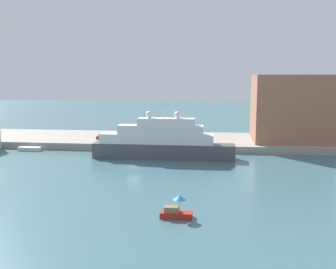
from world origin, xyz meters
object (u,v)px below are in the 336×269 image
small_motorboat (176,210)px  person_figure (125,138)px  parked_car (105,137)px  mooring_bollard (145,142)px  work_barge (30,149)px  large_yacht (161,142)px  harbor_building (291,108)px

small_motorboat → person_figure: person_figure is taller
parked_car → person_figure: bearing=-25.9°
person_figure → mooring_bollard: size_ratio=2.00×
small_motorboat → mooring_bollard: (-11.42, 42.98, 1.01)m
work_barge → mooring_bollard: 26.66m
large_yacht → parked_car: bearing=139.5°
work_barge → mooring_bollard: size_ratio=6.26×
large_yacht → mooring_bollard: bearing=120.9°
small_motorboat → work_barge: small_motorboat is taller
harbor_building → person_figure: harbor_building is taller
person_figure → small_motorboat: bearing=-70.0°
harbor_building → person_figure: 40.43m
harbor_building → mooring_bollard: (-34.19, -8.26, -7.51)m
person_figure → mooring_bollard: person_figure is taller
large_yacht → work_barge: (-31.37, 4.70, -2.97)m
small_motorboat → person_figure: (-16.59, 45.47, 1.36)m
parked_car → harbor_building: bearing=3.7°
harbor_building → mooring_bollard: harbor_building is taller
harbor_building → mooring_bollard: size_ratio=21.57×
work_barge → person_figure: (21.18, 6.19, 1.89)m
parked_car → mooring_bollard: parked_car is taller
work_barge → mooring_bollard: bearing=8.0°
mooring_bollard → work_barge: bearing=-172.0°
work_barge → parked_car: 17.85m
harbor_building → small_motorboat: bearing=-114.0°
person_figure → mooring_bollard: (5.17, -2.50, -0.35)m
small_motorboat → harbor_building: bearing=66.0°
small_motorboat → mooring_bollard: bearing=104.9°
work_barge → large_yacht: bearing=-8.5°
small_motorboat → work_barge: size_ratio=0.76×
large_yacht → parked_car: (-16.09, 13.74, -1.26)m
large_yacht → small_motorboat: bearing=-79.5°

